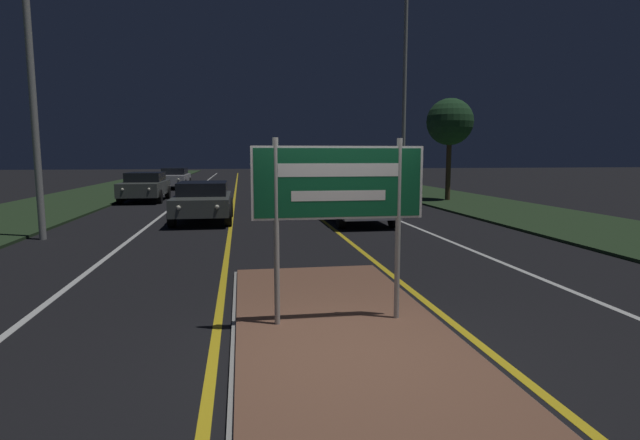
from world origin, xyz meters
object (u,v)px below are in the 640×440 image
(car_receding_2, at_px, (287,173))
(car_approaching_2, at_px, (175,177))
(streetlight_right_near, at_px, (405,52))
(car_receding_1, at_px, (360,182))
(car_approaching_1, at_px, (145,186))
(highway_sign, at_px, (339,191))
(car_receding_0, at_px, (358,201))
(car_approaching_0, at_px, (203,200))

(car_receding_2, distance_m, car_approaching_2, 10.73)
(streetlight_right_near, height_order, car_approaching_2, streetlight_right_near)
(streetlight_right_near, relative_size, car_receding_1, 2.41)
(car_approaching_1, bearing_deg, highway_sign, -73.16)
(car_receding_1, relative_size, car_approaching_2, 1.00)
(car_receding_0, xyz_separation_m, car_approaching_2, (-8.34, 19.01, 0.01))
(car_receding_2, relative_size, car_approaching_2, 1.01)
(streetlight_right_near, distance_m, car_receding_0, 10.26)
(car_receding_1, bearing_deg, car_receding_0, -103.80)
(highway_sign, bearing_deg, car_approaching_2, 101.04)
(highway_sign, distance_m, car_receding_2, 35.99)
(car_receding_1, bearing_deg, streetlight_right_near, -81.27)
(streetlight_right_near, distance_m, car_receding_1, 8.40)
(streetlight_right_near, bearing_deg, car_approaching_0, -146.82)
(streetlight_right_near, distance_m, car_receding_2, 20.14)
(car_receding_0, xyz_separation_m, car_receding_1, (3.07, 12.48, -0.04))
(car_receding_2, xyz_separation_m, car_approaching_1, (-8.55, -16.36, -0.01))
(streetlight_right_near, height_order, car_receding_1, streetlight_right_near)
(car_receding_1, bearing_deg, car_approaching_2, 150.19)
(car_approaching_1, relative_size, car_approaching_2, 0.96)
(car_approaching_0, bearing_deg, car_approaching_2, 100.03)
(car_receding_1, height_order, car_approaching_2, car_approaching_2)
(car_receding_2, relative_size, car_approaching_0, 1.14)
(streetlight_right_near, distance_m, car_approaching_2, 18.23)
(car_receding_2, height_order, car_approaching_2, car_receding_2)
(highway_sign, xyz_separation_m, car_receding_1, (5.73, 22.57, -1.09))
(highway_sign, xyz_separation_m, streetlight_right_near, (6.56, 17.16, 5.29))
(car_receding_0, distance_m, car_approaching_0, 5.30)
(streetlight_right_near, distance_m, car_approaching_0, 12.57)
(car_receding_0, xyz_separation_m, car_approaching_1, (-8.57, 9.42, 0.01))
(car_receding_0, relative_size, car_approaching_1, 0.97)
(car_approaching_0, relative_size, car_approaching_2, 0.88)
(streetlight_right_near, bearing_deg, car_receding_2, 101.81)
(streetlight_right_near, height_order, car_approaching_0, streetlight_right_near)
(car_approaching_0, bearing_deg, streetlight_right_near, 33.18)
(streetlight_right_near, xyz_separation_m, car_receding_1, (-0.83, 5.41, -6.38))
(car_receding_2, distance_m, car_approaching_0, 25.18)
(car_approaching_0, relative_size, car_approaching_1, 0.92)
(car_approaching_0, bearing_deg, car_receding_1, 54.00)
(highway_sign, height_order, car_receding_0, highway_sign)
(car_approaching_0, xyz_separation_m, car_approaching_2, (-3.16, 17.88, 0.02))
(car_approaching_2, bearing_deg, streetlight_right_near, -44.31)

